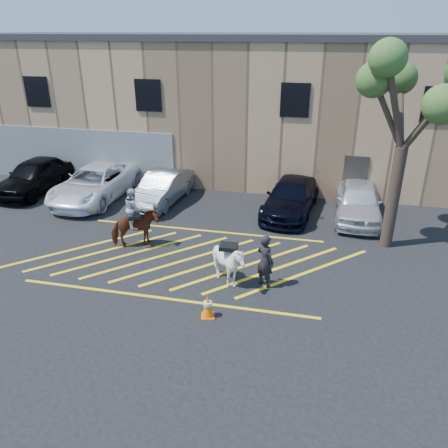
% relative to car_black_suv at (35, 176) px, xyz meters
% --- Properties ---
extents(ground, '(90.00, 90.00, 0.00)m').
position_rel_car_black_suv_xyz_m(ground, '(9.47, -4.91, -0.84)').
color(ground, black).
rests_on(ground, ground).
extents(car_black_suv, '(2.10, 4.96, 1.67)m').
position_rel_car_black_suv_xyz_m(car_black_suv, '(0.00, 0.00, 0.00)').
color(car_black_suv, black).
rests_on(car_black_suv, ground).
extents(car_white_pickup, '(2.78, 5.70, 1.56)m').
position_rel_car_black_suv_xyz_m(car_white_pickup, '(3.41, -0.31, -0.06)').
color(car_white_pickup, white).
rests_on(car_white_pickup, ground).
extents(car_silver_sedan, '(1.93, 4.51, 1.45)m').
position_rel_car_black_suv_xyz_m(car_silver_sedan, '(6.72, -0.07, -0.11)').
color(car_silver_sedan, gray).
rests_on(car_silver_sedan, ground).
extents(car_blue_suv, '(2.54, 5.14, 1.44)m').
position_rel_car_black_suv_xyz_m(car_blue_suv, '(12.70, 0.04, -0.12)').
color(car_blue_suv, black).
rests_on(car_blue_suv, ground).
extents(car_white_suv, '(2.01, 4.65, 1.56)m').
position_rel_car_black_suv_xyz_m(car_white_suv, '(15.57, 0.02, -0.05)').
color(car_white_suv, silver).
rests_on(car_white_suv, ground).
extents(handler, '(0.77, 0.72, 1.77)m').
position_rel_car_black_suv_xyz_m(handler, '(12.38, -6.29, 0.05)').
color(handler, black).
rests_on(handler, ground).
extents(warehouse, '(32.42, 10.20, 7.30)m').
position_rel_car_black_suv_xyz_m(warehouse, '(9.46, 7.08, 2.81)').
color(warehouse, tan).
rests_on(warehouse, ground).
extents(hatching_zone, '(12.60, 5.12, 0.01)m').
position_rel_car_black_suv_xyz_m(hatching_zone, '(9.47, -5.21, -0.83)').
color(hatching_zone, yellow).
rests_on(hatching_zone, ground).
extents(mounted_bay, '(1.90, 1.55, 2.30)m').
position_rel_car_black_suv_xyz_m(mounted_bay, '(7.28, -4.59, 0.09)').
color(mounted_bay, '#622B17').
rests_on(mounted_bay, ground).
extents(saddled_white, '(1.27, 1.42, 1.51)m').
position_rel_car_black_suv_xyz_m(saddled_white, '(11.25, -6.47, -0.07)').
color(saddled_white, silver).
rests_on(saddled_white, ground).
extents(traffic_cone, '(0.46, 0.46, 0.73)m').
position_rel_car_black_suv_xyz_m(traffic_cone, '(11.03, -8.30, -0.47)').
color(traffic_cone, '#FF4C0A').
rests_on(traffic_cone, ground).
extents(tree, '(3.99, 4.37, 7.31)m').
position_rel_car_black_suv_xyz_m(tree, '(16.50, -2.46, 4.86)').
color(tree, '#433228').
rests_on(tree, ground).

